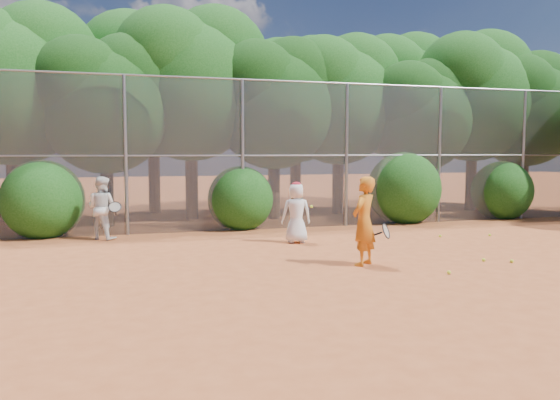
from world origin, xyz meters
name	(u,v)px	position (x,y,z in m)	size (l,w,h in m)	color
ground	(378,275)	(0.00, 0.00, 0.00)	(80.00, 80.00, 0.00)	#AA5026
fence_back	(274,153)	(-0.12, 6.00, 2.05)	(20.05, 0.09, 4.03)	gray
tree_1	(12,77)	(-6.94, 8.54, 4.16)	(4.64, 4.03, 6.35)	black
tree_2	(107,98)	(-4.45, 7.83, 3.58)	(3.99, 3.47, 5.47)	black
tree_3	(192,77)	(-1.94, 8.84, 4.40)	(4.89, 4.26, 6.70)	black
tree_4	(275,98)	(0.55, 8.24, 3.76)	(4.19, 3.64, 5.73)	black
tree_5	(340,94)	(3.06, 9.04, 4.05)	(4.51, 3.92, 6.17)	black
tree_6	(421,111)	(5.55, 8.03, 3.47)	(3.86, 3.36, 5.29)	black
tree_7	(474,91)	(8.06, 8.64, 4.28)	(4.77, 4.14, 6.53)	black
tree_8	(526,104)	(10.05, 8.34, 3.82)	(4.25, 3.70, 5.82)	black
tree_10	(154,77)	(-2.93, 11.05, 4.63)	(5.15, 4.48, 7.06)	black
tree_11	(297,94)	(2.06, 10.64, 4.16)	(4.64, 4.03, 6.35)	black
tree_12	(401,90)	(6.56, 11.24, 4.51)	(5.02, 4.37, 6.88)	black
bush_0	(43,196)	(-6.00, 6.30, 1.00)	(2.00, 2.00, 2.00)	#144812
bush_1	(240,196)	(-1.00, 6.30, 0.90)	(1.80, 1.80, 1.80)	#144812
bush_2	(404,185)	(4.00, 6.30, 1.10)	(2.20, 2.20, 2.20)	#144812
bush_3	(502,188)	(7.50, 6.30, 0.95)	(1.90, 1.90, 1.90)	#144812
player_yellow	(364,221)	(0.12, 0.84, 0.82)	(0.86, 0.70, 1.64)	orange
player_teen	(296,212)	(-0.28, 3.59, 0.70)	(0.73, 0.52, 1.41)	white
player_white	(102,208)	(-4.59, 5.40, 0.76)	(0.93, 0.89, 1.51)	white
ball_0	(484,260)	(2.46, 0.48, 0.03)	(0.07, 0.07, 0.07)	#CFED2B
ball_1	(440,236)	(3.36, 3.34, 0.03)	(0.07, 0.07, 0.07)	#CFED2B
ball_2	(512,261)	(2.89, 0.23, 0.03)	(0.07, 0.07, 0.07)	#CFED2B
ball_3	(449,272)	(1.19, -0.28, 0.03)	(0.07, 0.07, 0.07)	#CFED2B
ball_4	(490,235)	(4.63, 3.12, 0.03)	(0.07, 0.07, 0.07)	#CFED2B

